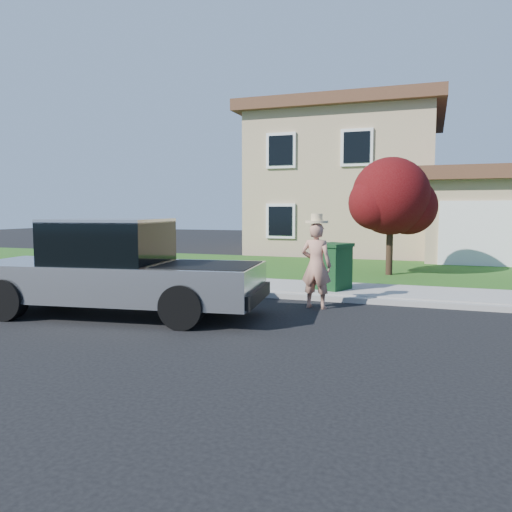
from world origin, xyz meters
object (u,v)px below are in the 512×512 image
at_px(pickup_truck, 116,270).
at_px(ornamental_tree, 392,200).
at_px(woman, 316,264).
at_px(trash_bin, 333,266).

relative_size(pickup_truck, ornamental_tree, 1.68).
xyz_separation_m(pickup_truck, woman, (3.58, 1.96, 0.06)).
bearing_deg(trash_bin, pickup_truck, -110.50).
bearing_deg(pickup_truck, trash_bin, 37.89).
bearing_deg(ornamental_tree, pickup_truck, -122.52).
bearing_deg(trash_bin, woman, -67.49).
relative_size(ornamental_tree, trash_bin, 3.18).
bearing_deg(woman, trash_bin, -85.01).
bearing_deg(pickup_truck, ornamental_tree, 49.95).
relative_size(woman, ornamental_tree, 0.56).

